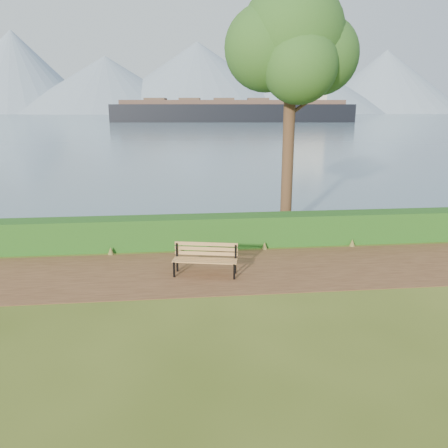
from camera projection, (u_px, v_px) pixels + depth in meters
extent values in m
plane|color=#435217|center=(221.00, 275.00, 11.77)|extent=(140.00, 140.00, 0.00)
cube|color=#52311C|center=(220.00, 271.00, 12.06)|extent=(40.00, 3.40, 0.01)
cube|color=#1A4C15|center=(213.00, 231.00, 14.14)|extent=(32.00, 0.85, 1.00)
cube|color=slate|center=(177.00, 116.00, 261.61)|extent=(700.00, 510.00, 0.00)
cone|color=gray|center=(15.00, 72.00, 382.22)|extent=(140.00, 140.00, 70.00)
cone|color=gray|center=(106.00, 85.00, 378.95)|extent=(160.00, 160.00, 48.00)
cone|color=gray|center=(198.00, 78.00, 395.08)|extent=(190.00, 190.00, 62.00)
cone|color=gray|center=(296.00, 85.00, 401.17)|extent=(170.00, 170.00, 50.00)
cone|color=gray|center=(385.00, 82.00, 419.12)|extent=(150.00, 150.00, 58.00)
cone|color=gray|center=(166.00, 94.00, 419.45)|extent=(120.00, 120.00, 35.00)
cone|color=gray|center=(329.00, 92.00, 430.64)|extent=(130.00, 130.00, 40.00)
cube|color=black|center=(174.00, 270.00, 11.56)|extent=(0.06, 0.07, 0.43)
cube|color=black|center=(177.00, 257.00, 11.91)|extent=(0.06, 0.07, 0.82)
cube|color=black|center=(176.00, 260.00, 11.71)|extent=(0.15, 0.49, 0.05)
cube|color=black|center=(234.00, 272.00, 11.40)|extent=(0.06, 0.07, 0.43)
cube|color=black|center=(236.00, 259.00, 11.76)|extent=(0.06, 0.07, 0.82)
cube|color=black|center=(235.00, 262.00, 11.56)|extent=(0.15, 0.49, 0.05)
cube|color=#9E683D|center=(204.00, 263.00, 11.45)|extent=(1.70, 0.44, 0.03)
cube|color=#9E683D|center=(205.00, 261.00, 11.57)|extent=(1.70, 0.44, 0.03)
cube|color=#9E683D|center=(205.00, 260.00, 11.69)|extent=(1.70, 0.44, 0.03)
cube|color=#9E683D|center=(206.00, 258.00, 11.80)|extent=(1.70, 0.44, 0.03)
cube|color=#9E683D|center=(206.00, 253.00, 11.83)|extent=(1.69, 0.40, 0.10)
cube|color=#9E683D|center=(206.00, 249.00, 11.79)|extent=(1.69, 0.40, 0.10)
cube|color=#9E683D|center=(206.00, 244.00, 11.76)|extent=(1.69, 0.40, 0.10)
cylinder|color=#372416|center=(289.00, 129.00, 15.14)|extent=(0.40, 0.40, 7.29)
sphere|color=#244D19|center=(292.00, 35.00, 14.36)|extent=(3.44, 3.44, 3.44)
sphere|color=#244D19|center=(319.00, 55.00, 14.64)|extent=(2.63, 2.63, 2.63)
sphere|color=#244D19|center=(267.00, 48.00, 14.42)|extent=(2.83, 2.83, 2.83)
sphere|color=#244D19|center=(300.00, 66.00, 13.89)|extent=(2.43, 2.43, 2.43)
sphere|color=#244D19|center=(282.00, 22.00, 14.88)|extent=(2.23, 2.23, 2.23)
sphere|color=#244D19|center=(297.00, 2.00, 14.18)|extent=(2.02, 2.02, 2.02)
cylinder|color=#372416|center=(303.00, 105.00, 14.98)|extent=(1.06, 0.12, 0.80)
cylinder|color=#372416|center=(278.00, 90.00, 14.86)|extent=(0.82, 0.38, 0.73)
cube|color=black|center=(232.00, 117.00, 144.85)|extent=(79.44, 20.09, 7.86)
cube|color=#4E382F|center=(232.00, 102.00, 143.67)|extent=(73.06, 18.24, 1.35)
cube|color=beige|center=(309.00, 83.00, 142.32)|extent=(10.98, 10.22, 12.35)
cylinder|color=black|center=(310.00, 59.00, 140.45)|extent=(2.69, 2.69, 3.93)
cube|color=brown|center=(156.00, 99.00, 143.24)|extent=(7.44, 8.04, 0.90)
cube|color=brown|center=(190.00, 99.00, 143.33)|extent=(7.44, 8.04, 0.90)
cube|color=brown|center=(224.00, 99.00, 143.42)|extent=(7.44, 8.04, 0.90)
cube|color=brown|center=(258.00, 99.00, 143.51)|extent=(7.44, 8.04, 0.90)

